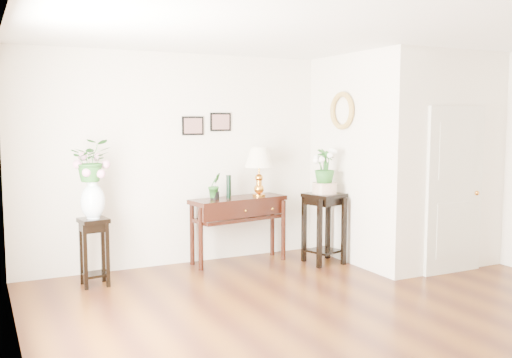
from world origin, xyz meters
TOP-DOWN VIEW (x-y plane):
  - floor at (0.00, 0.00)m, footprint 6.00×5.50m
  - ceiling at (0.00, 0.00)m, footprint 6.00×5.50m
  - wall_back at (0.00, 2.75)m, footprint 6.00×0.02m
  - wall_left at (-3.00, 0.00)m, footprint 0.02×5.50m
  - partition at (2.10, 1.77)m, footprint 1.80×1.95m
  - door at (2.10, 0.78)m, footprint 0.90×0.05m
  - art_print_left at (-0.65, 2.73)m, footprint 0.30×0.02m
  - art_print_right at (-0.25, 2.73)m, footprint 0.30×0.02m
  - wall_ornament at (1.16, 1.90)m, footprint 0.07×0.51m
  - console_table at (-0.12, 2.45)m, footprint 1.39×0.65m
  - table_lamp at (0.20, 2.45)m, footprint 0.50×0.50m
  - green_vase at (-0.26, 2.45)m, footprint 0.08×0.08m
  - potted_plant at (-0.46, 2.45)m, footprint 0.22×0.19m
  - plant_stand_a at (-2.07, 2.20)m, footprint 0.35×0.35m
  - porcelain_vase at (-2.07, 2.20)m, footprint 0.33×0.33m
  - lily_arrangement at (-2.07, 2.20)m, footprint 0.51×0.46m
  - plant_stand_b at (0.90, 1.90)m, footprint 0.56×0.56m
  - ceramic_bowl at (0.90, 1.90)m, footprint 0.40×0.40m
  - narcissus at (0.90, 1.90)m, footprint 0.35×0.35m

SIDE VIEW (x-z plane):
  - floor at x=0.00m, z-range -0.01..0.01m
  - plant_stand_a at x=-2.07m, z-range 0.00..0.80m
  - console_table at x=-0.12m, z-range 0.00..0.89m
  - plant_stand_b at x=0.90m, z-range 0.00..0.95m
  - porcelain_vase at x=-2.07m, z-range 0.78..1.26m
  - ceramic_bowl at x=0.90m, z-range 0.96..1.10m
  - door at x=2.10m, z-range 0.00..2.10m
  - potted_plant at x=-0.46m, z-range 0.89..1.22m
  - green_vase at x=-0.26m, z-range 0.90..1.21m
  - table_lamp at x=0.20m, z-range 0.90..1.58m
  - narcissus at x=0.90m, z-range 1.07..1.54m
  - wall_back at x=0.00m, z-range 0.00..2.80m
  - wall_left at x=-3.00m, z-range 0.00..2.80m
  - partition at x=2.10m, z-range 0.00..2.80m
  - lily_arrangement at x=-2.07m, z-range 1.20..1.69m
  - art_print_left at x=-0.65m, z-range 1.73..1.98m
  - art_print_right at x=-0.25m, z-range 1.77..2.02m
  - wall_ornament at x=1.16m, z-range 1.79..2.30m
  - ceiling at x=0.00m, z-range 2.79..2.81m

